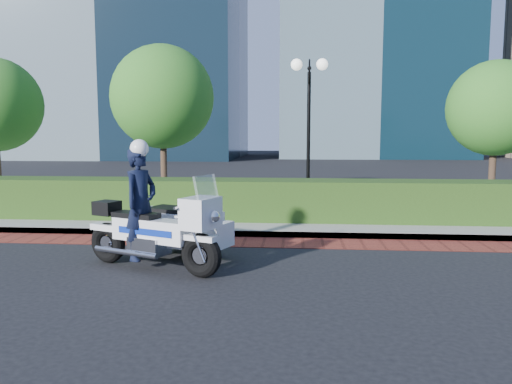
# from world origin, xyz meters

# --- Properties ---
(ground) EXTENTS (120.00, 120.00, 0.00)m
(ground) POSITION_xyz_m (0.00, 0.00, 0.00)
(ground) COLOR black
(ground) RESTS_ON ground
(brick_strip) EXTENTS (60.00, 1.00, 0.01)m
(brick_strip) POSITION_xyz_m (0.00, 1.50, 0.01)
(brick_strip) COLOR maroon
(brick_strip) RESTS_ON ground
(sidewalk) EXTENTS (60.00, 8.00, 0.15)m
(sidewalk) POSITION_xyz_m (0.00, 6.00, 0.07)
(sidewalk) COLOR gray
(sidewalk) RESTS_ON ground
(hedge_main) EXTENTS (18.00, 1.20, 1.00)m
(hedge_main) POSITION_xyz_m (0.00, 3.60, 0.65)
(hedge_main) COLOR #1B3210
(hedge_main) RESTS_ON sidewalk
(lamppost) EXTENTS (1.02, 0.70, 4.21)m
(lamppost) POSITION_xyz_m (1.00, 5.20, 2.96)
(lamppost) COLOR black
(lamppost) RESTS_ON sidewalk
(tree_b) EXTENTS (3.20, 3.20, 4.89)m
(tree_b) POSITION_xyz_m (-3.50, 6.50, 3.43)
(tree_b) COLOR #332319
(tree_b) RESTS_ON sidewalk
(tree_c) EXTENTS (2.80, 2.80, 4.30)m
(tree_c) POSITION_xyz_m (6.50, 6.50, 3.05)
(tree_c) COLOR #332319
(tree_c) RESTS_ON sidewalk
(police_motorcycle) EXTENTS (2.60, 2.43, 2.21)m
(police_motorcycle) POSITION_xyz_m (-1.69, -0.38, 0.76)
(police_motorcycle) COLOR black
(police_motorcycle) RESTS_ON ground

